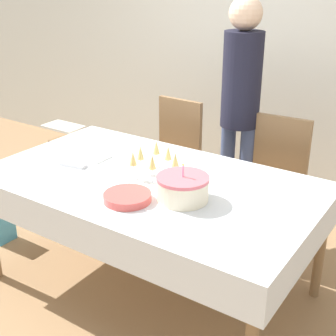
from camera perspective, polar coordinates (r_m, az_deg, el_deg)
ground_plane at (r=3.16m, az=-2.03°, el=-14.08°), size 12.00×12.00×0.00m
wall_back at (r=4.26m, az=13.56°, el=14.89°), size 8.00×0.05×2.70m
dining_table at (r=2.81m, az=-2.22°, el=-3.21°), size 1.98×1.15×0.76m
dining_chair_far_left at (r=3.76m, az=0.50°, el=1.64°), size 0.44×0.44×0.97m
dining_chair_far_right at (r=3.40m, az=12.77°, el=-1.38°), size 0.44×0.44×0.97m
birthday_cake at (r=2.49m, az=1.81°, el=-2.47°), size 0.28×0.28×0.21m
champagne_tray at (r=2.77m, az=-1.65°, el=0.39°), size 0.36×0.36×0.18m
plate_stack_main at (r=2.51m, az=-4.97°, el=-3.56°), size 0.26×0.26×0.04m
cake_knife at (r=2.32m, az=-0.48°, el=-6.35°), size 0.30×0.09×0.00m
fork_pile at (r=3.00m, az=-11.47°, el=0.41°), size 0.18×0.09×0.02m
napkin_pile at (r=3.10m, az=-8.78°, el=1.26°), size 0.15×0.15×0.01m
person_standing at (r=3.43m, az=8.86°, el=8.61°), size 0.28×0.28×1.75m
high_chair at (r=4.13m, az=-11.61°, el=2.35°), size 0.33×0.35×0.71m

